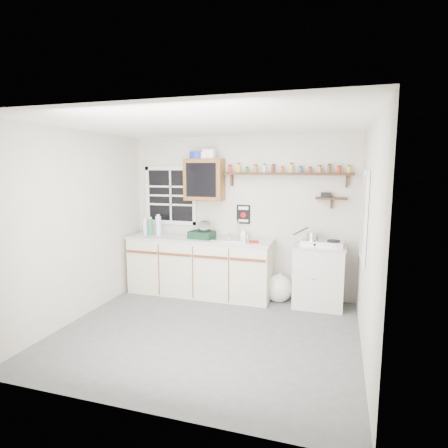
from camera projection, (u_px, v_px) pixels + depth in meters
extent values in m
cube|color=#4C4D4F|center=(207.00, 333.00, 4.62)|extent=(3.60, 3.20, 0.02)
cube|color=white|center=(206.00, 123.00, 4.24)|extent=(3.60, 3.20, 0.02)
cube|color=#B6B0A3|center=(78.00, 226.00, 4.96)|extent=(0.02, 3.20, 2.50)
cube|color=#B6B0A3|center=(369.00, 241.00, 3.90)|extent=(0.02, 3.20, 2.50)
cube|color=#B6B0A3|center=(241.00, 216.00, 5.95)|extent=(3.60, 0.02, 2.50)
cube|color=#B6B0A3|center=(136.00, 266.00, 2.91)|extent=(3.60, 0.02, 2.50)
cube|color=beige|center=(200.00, 267.00, 5.95)|extent=(2.27, 0.60, 0.88)
cube|color=#A1A4A9|center=(200.00, 239.00, 5.88)|extent=(2.31, 0.62, 0.04)
cube|color=brown|center=(142.00, 252.00, 5.86)|extent=(0.53, 0.02, 0.03)
cube|color=brown|center=(175.00, 255.00, 5.70)|extent=(0.53, 0.02, 0.03)
cube|color=brown|center=(210.00, 257.00, 5.53)|extent=(0.53, 0.02, 0.03)
cube|color=brown|center=(247.00, 260.00, 5.37)|extent=(0.53, 0.02, 0.03)
cube|color=silver|center=(318.00, 277.00, 5.44)|extent=(0.70, 0.55, 0.88)
cube|color=#A1A4A9|center=(320.00, 246.00, 5.37)|extent=(0.73, 0.57, 0.03)
cube|color=#BCBCC1|center=(232.00, 239.00, 5.72)|extent=(0.52, 0.44, 0.03)
cylinder|color=#BCBCC1|center=(238.00, 229.00, 5.84)|extent=(0.02, 0.02, 0.28)
cylinder|color=#BCBCC1|center=(237.00, 221.00, 5.76)|extent=(0.02, 0.14, 0.02)
cube|color=brown|center=(204.00, 180.00, 5.87)|extent=(0.60, 0.30, 0.65)
cube|color=black|center=(201.00, 180.00, 5.72)|extent=(0.48, 0.02, 0.52)
cylinder|color=#182E9F|center=(197.00, 155.00, 5.85)|extent=(0.24, 0.24, 0.11)
cube|color=white|center=(209.00, 154.00, 5.79)|extent=(0.18, 0.15, 0.14)
cylinder|color=white|center=(205.00, 155.00, 5.76)|extent=(0.12, 0.12, 0.10)
cube|color=black|center=(287.00, 174.00, 5.54)|extent=(1.91, 0.18, 0.04)
cube|color=black|center=(232.00, 180.00, 5.85)|extent=(0.03, 0.10, 0.18)
cube|color=black|center=(347.00, 181.00, 5.35)|extent=(0.03, 0.10, 0.18)
cylinder|color=red|center=(230.00, 169.00, 5.79)|extent=(0.05, 0.05, 0.10)
cylinder|color=black|center=(230.00, 165.00, 5.78)|extent=(0.05, 0.05, 0.02)
cylinder|color=gold|center=(238.00, 168.00, 5.75)|extent=(0.06, 0.06, 0.12)
cylinder|color=black|center=(238.00, 164.00, 5.74)|extent=(0.05, 0.05, 0.02)
cylinder|color=#267226|center=(247.00, 170.00, 5.71)|extent=(0.05, 0.05, 0.07)
cylinder|color=black|center=(247.00, 167.00, 5.71)|extent=(0.05, 0.05, 0.02)
cylinder|color=#99591E|center=(256.00, 169.00, 5.67)|extent=(0.06, 0.06, 0.11)
cylinder|color=black|center=(256.00, 165.00, 5.66)|extent=(0.05, 0.05, 0.02)
cylinder|color=silver|center=(264.00, 169.00, 5.63)|extent=(0.05, 0.05, 0.11)
cylinder|color=black|center=(264.00, 164.00, 5.62)|extent=(0.04, 0.04, 0.02)
cylinder|color=#4C2614|center=(273.00, 169.00, 5.59)|extent=(0.05, 0.05, 0.11)
cylinder|color=black|center=(273.00, 165.00, 5.58)|extent=(0.05, 0.05, 0.02)
cylinder|color=#B24C19|center=(282.00, 170.00, 5.55)|extent=(0.04, 0.04, 0.08)
cylinder|color=black|center=(282.00, 167.00, 5.55)|extent=(0.04, 0.04, 0.02)
cylinder|color=gold|center=(291.00, 168.00, 5.51)|extent=(0.05, 0.05, 0.12)
cylinder|color=black|center=(291.00, 164.00, 5.50)|extent=(0.04, 0.04, 0.02)
cylinder|color=#334C8C|center=(300.00, 170.00, 5.48)|extent=(0.06, 0.06, 0.08)
cylinder|color=black|center=(301.00, 167.00, 5.47)|extent=(0.05, 0.05, 0.02)
cylinder|color=maroon|center=(310.00, 170.00, 5.44)|extent=(0.05, 0.05, 0.07)
cylinder|color=black|center=(310.00, 167.00, 5.43)|extent=(0.04, 0.04, 0.02)
cylinder|color=#BF8C3F|center=(319.00, 170.00, 5.40)|extent=(0.06, 0.06, 0.09)
cylinder|color=black|center=(320.00, 166.00, 5.39)|extent=(0.05, 0.05, 0.02)
cylinder|color=brown|center=(329.00, 169.00, 5.36)|extent=(0.05, 0.05, 0.11)
cylinder|color=black|center=(329.00, 164.00, 5.35)|extent=(0.05, 0.05, 0.02)
cylinder|color=red|center=(339.00, 170.00, 5.32)|extent=(0.06, 0.06, 0.09)
cylinder|color=black|center=(339.00, 166.00, 5.31)|extent=(0.05, 0.05, 0.02)
cylinder|color=gold|center=(349.00, 170.00, 5.28)|extent=(0.04, 0.04, 0.09)
cylinder|color=black|center=(349.00, 166.00, 5.27)|extent=(0.04, 0.04, 0.02)
cube|color=black|center=(331.00, 198.00, 5.41)|extent=(0.45, 0.15, 0.03)
cube|color=black|center=(331.00, 204.00, 5.46)|extent=(0.03, 0.08, 0.14)
cube|color=black|center=(326.00, 195.00, 5.43)|extent=(0.14, 0.10, 0.07)
cube|color=black|center=(243.00, 214.00, 5.91)|extent=(0.22, 0.01, 0.30)
cube|color=white|center=(243.00, 208.00, 5.89)|extent=(0.16, 0.00, 0.05)
cylinder|color=#A50C0C|center=(243.00, 215.00, 5.90)|extent=(0.09, 0.01, 0.09)
cube|color=white|center=(243.00, 221.00, 5.92)|extent=(0.16, 0.00, 0.04)
cube|color=black|center=(171.00, 196.00, 6.23)|extent=(0.85, 0.02, 0.90)
cube|color=silver|center=(171.00, 196.00, 6.23)|extent=(0.93, 0.03, 0.98)
cube|color=black|center=(365.00, 216.00, 4.40)|extent=(0.02, 0.70, 1.00)
cube|color=silver|center=(365.00, 216.00, 4.40)|extent=(0.03, 0.78, 1.08)
cylinder|color=silver|center=(145.00, 227.00, 6.13)|extent=(0.08, 0.08, 0.25)
cylinder|color=white|center=(145.00, 219.00, 6.10)|extent=(0.04, 0.04, 0.03)
cylinder|color=#277748|center=(150.00, 227.00, 6.07)|extent=(0.08, 0.08, 0.27)
cylinder|color=white|center=(150.00, 218.00, 6.05)|extent=(0.05, 0.05, 0.03)
cylinder|color=silver|center=(158.00, 226.00, 6.09)|extent=(0.09, 0.09, 0.31)
cylinder|color=white|center=(158.00, 215.00, 6.06)|extent=(0.05, 0.05, 0.03)
cube|color=black|center=(202.00, 235.00, 5.83)|extent=(0.40, 0.32, 0.11)
cylinder|color=#BCBCC1|center=(205.00, 228.00, 5.80)|extent=(0.25, 0.27, 0.22)
imported|color=white|center=(244.00, 233.00, 5.78)|extent=(0.08, 0.09, 0.17)
cube|color=maroon|center=(254.00, 242.00, 5.51)|extent=(0.17, 0.16, 0.02)
cube|color=#BCBCC1|center=(323.00, 243.00, 5.33)|extent=(0.62, 0.38, 0.07)
cylinder|color=black|center=(312.00, 240.00, 5.37)|extent=(0.18, 0.18, 0.01)
cylinder|color=black|center=(334.00, 241.00, 5.28)|extent=(0.18, 0.18, 0.01)
cylinder|color=#BCBCC1|center=(312.00, 236.00, 5.36)|extent=(0.18, 0.18, 0.11)
cylinder|color=black|center=(300.00, 231.00, 5.49)|extent=(0.25, 0.28, 0.18)
ellipsoid|color=silver|center=(278.00, 288.00, 5.67)|extent=(0.42, 0.38, 0.44)
cone|color=silver|center=(280.00, 276.00, 5.64)|extent=(0.12, 0.12, 0.12)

